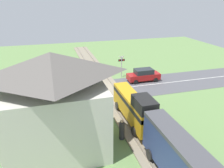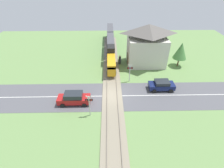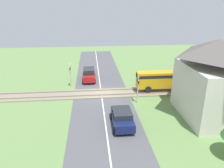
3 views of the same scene
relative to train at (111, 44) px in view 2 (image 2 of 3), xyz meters
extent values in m
plane|color=#66894C|center=(0.00, -14.99, -1.88)|extent=(60.00, 60.00, 0.00)
cube|color=#515156|center=(0.00, -14.99, -1.87)|extent=(48.00, 6.40, 0.02)
cube|color=silver|center=(0.00, -14.99, -1.86)|extent=(48.00, 0.12, 0.00)
cube|color=gray|center=(0.00, -14.99, -1.82)|extent=(2.80, 48.00, 0.12)
cube|color=slate|center=(-0.72, -14.99, -1.70)|extent=(0.10, 48.00, 0.12)
cube|color=slate|center=(0.72, -14.99, -1.70)|extent=(0.10, 48.00, 0.12)
cube|color=gold|center=(0.00, -7.32, -0.31)|extent=(1.35, 6.87, 1.90)
cube|color=black|center=(0.00, -7.32, 0.21)|extent=(1.37, 6.87, 0.36)
cube|color=black|center=(0.00, -4.98, 1.09)|extent=(1.35, 2.20, 0.90)
cylinder|color=black|center=(-0.72, -9.52, -1.26)|extent=(0.14, 0.76, 0.76)
cylinder|color=black|center=(0.72, -9.52, -1.26)|extent=(0.14, 0.76, 0.76)
cylinder|color=black|center=(-0.72, -5.12, -1.26)|extent=(0.14, 0.76, 0.76)
cylinder|color=black|center=(0.72, -5.12, -1.26)|extent=(0.14, 0.76, 0.76)
cube|color=navy|center=(0.00, -0.11, -0.06)|extent=(1.35, 6.75, 2.40)
cube|color=#47474C|center=(0.00, -0.11, 1.26)|extent=(1.41, 6.75, 0.24)
cylinder|color=black|center=(-0.72, -2.27, -1.26)|extent=(0.14, 0.76, 0.76)
cylinder|color=black|center=(0.72, -2.27, -1.26)|extent=(0.14, 0.76, 0.76)
cylinder|color=black|center=(-0.72, 2.05, -1.26)|extent=(0.14, 0.76, 0.76)
cylinder|color=black|center=(0.72, 2.05, -1.26)|extent=(0.14, 0.76, 0.76)
cube|color=navy|center=(0.00, 7.04, -0.06)|extent=(1.35, 6.75, 2.40)
cube|color=#47474C|center=(0.00, 7.04, 1.26)|extent=(1.41, 6.75, 0.24)
cylinder|color=black|center=(-0.72, 4.88, -1.26)|extent=(0.14, 0.76, 0.76)
cylinder|color=black|center=(0.72, 4.88, -1.26)|extent=(0.14, 0.76, 0.76)
cylinder|color=black|center=(-0.72, 9.20, -1.26)|extent=(0.14, 0.76, 0.76)
cylinder|color=black|center=(0.72, 9.20, -1.26)|extent=(0.14, 0.76, 0.76)
cube|color=#A81919|center=(-5.09, -16.43, -1.21)|extent=(4.27, 1.60, 0.75)
cube|color=#23282D|center=(-5.09, -16.43, -0.52)|extent=(2.35, 1.47, 0.63)
cylinder|color=black|center=(-3.70, -15.63, -1.58)|extent=(0.60, 0.18, 0.60)
cylinder|color=black|center=(-3.70, -17.23, -1.58)|extent=(0.60, 0.18, 0.60)
cylinder|color=black|center=(-6.47, -15.63, -1.58)|extent=(0.60, 0.18, 0.60)
cylinder|color=black|center=(-6.47, -17.23, -1.58)|extent=(0.60, 0.18, 0.60)
cube|color=#141E4C|center=(7.29, -13.55, -1.22)|extent=(3.71, 1.67, 0.73)
cube|color=#23282D|center=(7.29, -13.55, -0.62)|extent=(2.04, 1.54, 0.46)
cylinder|color=black|center=(6.09, -14.38, -1.58)|extent=(0.60, 0.18, 0.60)
cylinder|color=black|center=(6.09, -12.71, -1.58)|extent=(0.60, 0.18, 0.60)
cylinder|color=black|center=(8.49, -14.38, -1.58)|extent=(0.60, 0.18, 0.60)
cylinder|color=black|center=(8.49, -12.71, -1.58)|extent=(0.60, 0.18, 0.60)
cylinder|color=#B7B7B7|center=(-2.79, -18.73, -0.40)|extent=(0.12, 0.12, 2.96)
cube|color=black|center=(-2.79, -18.73, 0.54)|extent=(0.90, 0.08, 0.28)
sphere|color=red|center=(-3.06, -18.73, 0.54)|extent=(0.18, 0.18, 0.18)
sphere|color=red|center=(-2.52, -18.73, 0.54)|extent=(0.18, 0.18, 0.18)
cube|color=silver|center=(-2.79, -18.73, 0.82)|extent=(0.72, 0.04, 0.72)
cube|color=silver|center=(-2.79, -18.73, 0.82)|extent=(0.72, 0.04, 0.72)
cylinder|color=#B7B7B7|center=(2.79, -11.25, -0.40)|extent=(0.12, 0.12, 2.96)
cube|color=black|center=(2.79, -11.25, 0.54)|extent=(0.90, 0.08, 0.28)
sphere|color=red|center=(3.06, -11.25, 0.54)|extent=(0.18, 0.18, 0.18)
sphere|color=red|center=(2.52, -11.25, 0.54)|extent=(0.18, 0.18, 0.18)
cube|color=silver|center=(2.79, -11.25, 0.82)|extent=(0.72, 0.04, 0.72)
cube|color=silver|center=(2.79, -11.25, 0.82)|extent=(0.72, 0.04, 0.72)
cube|color=beige|center=(6.39, -5.21, 0.61)|extent=(6.64, 4.94, 4.99)
pyramid|color=#5B5651|center=(6.39, -5.21, 4.65)|extent=(7.17, 5.33, 1.54)
cube|color=#472D1E|center=(3.06, -5.21, -0.83)|extent=(0.06, 1.10, 2.10)
cylinder|color=#333338|center=(1.64, -5.27, -1.15)|extent=(0.43, 0.43, 1.46)
sphere|color=beige|center=(1.64, -5.27, -0.29)|extent=(0.27, 0.27, 0.27)
cylinder|color=brown|center=(12.21, -6.24, -1.11)|extent=(0.24, 0.24, 1.55)
cone|color=#477F3D|center=(12.21, -6.24, 1.11)|extent=(2.39, 2.39, 2.87)
camera|label=1|loc=(6.35, 8.32, 8.57)|focal=35.00mm
camera|label=2|loc=(-0.45, -34.45, 13.45)|focal=28.00mm
camera|label=3|loc=(23.84, -16.07, 8.29)|focal=35.00mm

